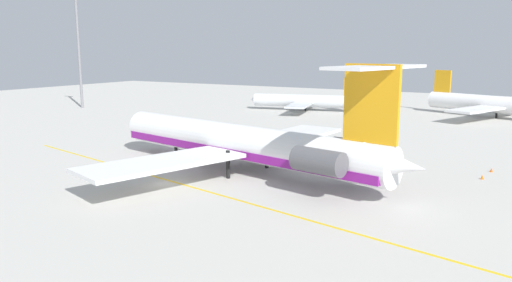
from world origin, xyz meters
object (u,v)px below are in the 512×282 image
(main_jetliner, at_px, (248,143))
(safety_cone_nose, at_px, (482,177))
(safety_cone_wingtip, at_px, (491,170))
(light_mast, at_px, (78,45))
(ground_crew_near_nose, at_px, (213,126))
(ground_crew_near_tail, at_px, (236,129))
(airliner_mid_left, at_px, (502,105))
(airliner_far_left, at_px, (302,101))

(main_jetliner, xyz_separation_m, safety_cone_nose, (25.91, 11.34, -3.51))
(safety_cone_wingtip, relative_size, light_mast, 0.02)
(ground_crew_near_nose, xyz_separation_m, safety_cone_nose, (47.60, -11.96, -0.86))
(main_jetliner, height_order, ground_crew_near_tail, main_jetliner)
(airliner_mid_left, distance_m, ground_crew_near_nose, 66.07)
(ground_crew_near_nose, bearing_deg, safety_cone_wingtip, 53.72)
(ground_crew_near_tail, bearing_deg, ground_crew_near_nose, -30.06)
(ground_crew_near_nose, height_order, ground_crew_near_tail, ground_crew_near_nose)
(airliner_mid_left, relative_size, safety_cone_wingtip, 61.24)
(airliner_mid_left, bearing_deg, main_jetliner, -86.48)
(airliner_far_left, height_order, safety_cone_nose, airliner_far_left)
(airliner_far_left, bearing_deg, safety_cone_wingtip, 121.97)
(airliner_mid_left, xyz_separation_m, ground_crew_near_tail, (-39.86, -48.37, -1.94))
(ground_crew_near_tail, bearing_deg, main_jetliner, 96.90)
(main_jetliner, xyz_separation_m, airliner_mid_left, (23.42, 71.52, -0.73))
(safety_cone_nose, bearing_deg, ground_crew_near_tail, 164.41)
(ground_crew_near_tail, xyz_separation_m, safety_cone_nose, (42.34, -11.81, -0.84))
(ground_crew_near_nose, bearing_deg, safety_cone_nose, 48.41)
(airliner_far_left, relative_size, safety_cone_wingtip, 50.97)
(main_jetliner, relative_size, airliner_far_left, 1.69)
(airliner_far_left, xyz_separation_m, safety_cone_wingtip, (48.23, -47.18, -2.21))
(safety_cone_nose, distance_m, light_mast, 106.02)
(ground_crew_near_tail, bearing_deg, safety_cone_nose, 135.93)
(ground_crew_near_nose, bearing_deg, main_jetliner, 15.48)
(safety_cone_nose, xyz_separation_m, safety_cone_wingtip, (0.61, 4.50, 0.00))
(ground_crew_near_tail, xyz_separation_m, light_mast, (-58.74, 15.68, 15.44))
(main_jetliner, height_order, safety_cone_wingtip, main_jetliner)
(airliner_far_left, height_order, light_mast, light_mast)
(airliner_far_left, distance_m, light_mast, 60.35)
(airliner_far_left, distance_m, safety_cone_nose, 70.31)
(airliner_far_left, relative_size, airliner_mid_left, 0.83)
(airliner_far_left, height_order, airliner_mid_left, airliner_mid_left)
(airliner_mid_left, height_order, ground_crew_near_nose, airliner_mid_left)
(safety_cone_wingtip, bearing_deg, ground_crew_near_nose, 171.21)
(airliner_far_left, bearing_deg, airliner_mid_left, 177.01)
(main_jetliner, bearing_deg, ground_crew_near_nose, -35.37)
(airliner_mid_left, xyz_separation_m, light_mast, (-98.60, -32.70, 13.50))
(ground_crew_near_tail, distance_m, safety_cone_nose, 43.97)
(ground_crew_near_tail, relative_size, safety_cone_nose, 3.19)
(airliner_far_left, bearing_deg, safety_cone_nose, 119.00)
(main_jetliner, bearing_deg, ground_crew_near_tail, -42.96)
(main_jetliner, relative_size, airliner_mid_left, 1.41)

